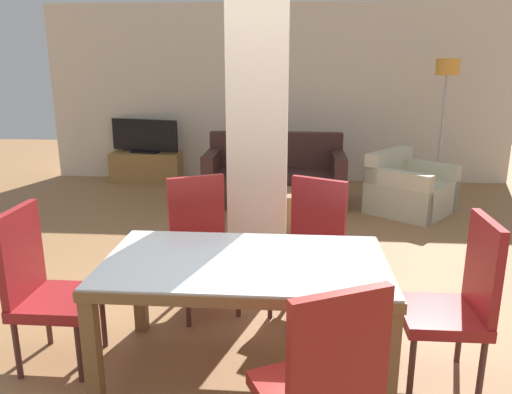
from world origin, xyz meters
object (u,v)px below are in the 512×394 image
dining_chair_head_right (458,298)px  bottle (259,182)px  dining_chair_far_right (311,244)px  tv_screen (145,137)px  tv_stand (146,167)px  dining_table (245,282)px  floor_lamp (446,81)px  sofa (275,179)px  dining_chair_head_left (43,284)px  armchair (408,191)px  dining_chair_near_right (323,384)px  dining_chair_far_left (202,241)px  coffee_table (274,208)px

dining_chair_head_right → bottle: size_ratio=3.49×
dining_chair_far_right → tv_screen: dining_chair_far_right is taller
tv_stand → dining_table: bearing=-67.3°
tv_stand → floor_lamp: (4.40, -0.42, 1.36)m
sofa → tv_stand: sofa is taller
dining_table → tv_screen: size_ratio=1.51×
dining_chair_head_left → armchair: dining_chair_head_left is taller
dining_chair_head_left → dining_chair_far_right: bearing=116.3°
dining_chair_near_right → floor_lamp: floor_lamp is taller
dining_table → bottle: dining_table is taller
dining_chair_head_right → dining_chair_far_left: 1.83m
dining_chair_near_right → bottle: size_ratio=3.49×
floor_lamp → bottle: bearing=-146.0°
dining_chair_head_right → floor_lamp: size_ratio=0.54×
dining_chair_far_right → dining_chair_head_left: same height
dining_chair_near_right → tv_stand: bearing=87.5°
dining_chair_head_left → bottle: (1.12, 2.84, -0.02)m
dining_chair_far_left → bottle: bearing=-124.9°
sofa → dining_chair_head_right: bearing=107.3°
armchair → dining_chair_near_right: bearing=21.9°
armchair → tv_stand: bearing=-71.7°
dining_chair_head_right → dining_chair_head_left: bearing=90.0°
floor_lamp → dining_chair_far_right: bearing=-117.6°
dining_chair_near_right → coffee_table: bearing=69.8°
bottle → tv_stand: 2.86m
dining_chair_head_left → coffee_table: dining_chair_head_left is taller
sofa → tv_screen: (-2.08, 1.04, 0.41)m
dining_chair_head_right → dining_chair_far_right: 1.15m
dining_chair_far_right → dining_chair_far_left: same height
dining_table → dining_chair_head_right: dining_chair_head_right is taller
dining_chair_head_right → sofa: (-1.21, 3.88, -0.23)m
floor_lamp → dining_chair_near_right: bearing=-109.8°
dining_table → coffee_table: size_ratio=2.41×
dining_chair_head_right → dining_chair_far_right: bearing=45.0°
bottle → tv_stand: (-1.94, 2.08, -0.28)m
coffee_table → armchair: bearing=21.5°
dining_chair_head_right → dining_chair_head_left: size_ratio=1.00×
bottle → tv_stand: bottle is taller
coffee_table → tv_stand: size_ratio=0.63×
sofa → dining_chair_near_right: bearing=94.7°
dining_chair_far_left → bottle: size_ratio=3.49×
dining_chair_near_right → sofa: size_ratio=0.55×
dining_table → dining_chair_far_right: size_ratio=1.65×
dining_chair_head_left → coffee_table: 3.16m
tv_stand → floor_lamp: 4.62m
sofa → dining_table: bearing=89.7°
dining_chair_near_right → armchair: size_ratio=0.81×
dining_chair_near_right → tv_stand: 6.28m
dining_table → dining_chair_far_right: 0.92m
dining_chair_far_right → floor_lamp: 4.28m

